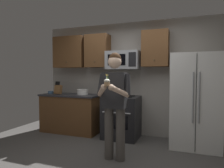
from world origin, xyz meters
TOP-DOWN VIEW (x-y plane):
  - ground_plane at (0.00, 0.00)m, footprint 6.00×6.00m
  - wall_back at (0.00, 1.75)m, footprint 4.40×0.10m
  - oven_range at (-0.15, 1.36)m, footprint 0.76×0.70m
  - microwave at (-0.15, 1.48)m, footprint 0.74×0.41m
  - refrigerator at (1.35, 1.32)m, footprint 0.90×0.75m
  - cabinet_row_upper at (-0.72, 1.53)m, footprint 2.78×0.36m
  - counter_left at (-1.45, 1.38)m, footprint 1.44×0.66m
  - knife_block at (-1.78, 1.33)m, footprint 0.16×0.15m
  - bowl_large_white at (-1.15, 1.41)m, footprint 0.27×0.27m
  - bowl_small_colored at (-2.02, 1.35)m, footprint 0.13×0.13m
  - person at (0.09, 0.22)m, footprint 0.60×0.48m
  - cupcake at (0.09, -0.11)m, footprint 0.09×0.09m

SIDE VIEW (x-z plane):
  - ground_plane at x=0.00m, z-range 0.00..0.00m
  - oven_range at x=-0.15m, z-range 0.00..0.93m
  - counter_left at x=-1.45m, z-range 0.00..0.92m
  - refrigerator at x=1.35m, z-range 0.00..1.80m
  - bowl_small_colored at x=-2.02m, z-range 0.92..0.98m
  - bowl_large_white at x=-1.15m, z-range 0.92..1.05m
  - person at x=0.09m, z-range 0.11..1.88m
  - knife_block at x=-1.78m, z-range 0.88..1.20m
  - cupcake at x=0.09m, z-range 1.21..1.38m
  - wall_back at x=0.00m, z-range 0.00..2.60m
  - microwave at x=-0.15m, z-range 1.52..1.92m
  - cabinet_row_upper at x=-0.72m, z-range 1.57..2.33m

